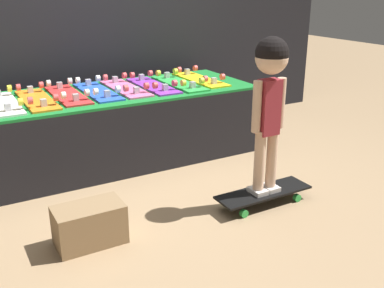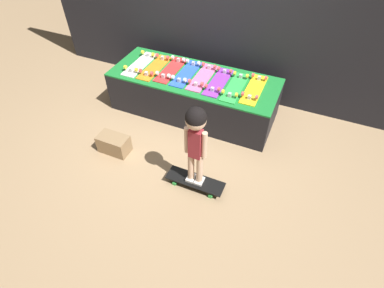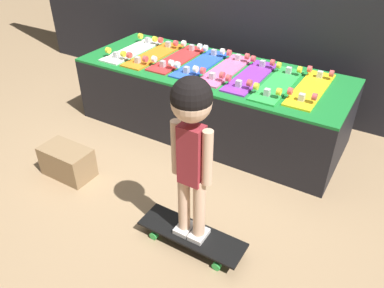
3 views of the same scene
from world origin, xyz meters
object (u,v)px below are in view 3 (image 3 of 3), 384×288
object	(u,v)px
skateboard_orange_on_rack	(154,54)
skateboard_white_on_rack	(133,50)
skateboard_yellow_on_rack	(311,88)
skateboard_blue_on_rack	(201,63)
skateboard_green_on_rack	(278,83)
skateboard_purple_on_rack	(251,76)
skateboard_pink_on_rack	(226,69)
skateboard_red_on_rack	(178,58)
skateboard_on_floor	(192,235)
child	(191,134)
storage_box	(67,162)

from	to	relation	value
skateboard_orange_on_rack	skateboard_white_on_rack	bearing A→B (deg)	-179.13
skateboard_yellow_on_rack	skateboard_blue_on_rack	bearing A→B (deg)	-179.88
skateboard_green_on_rack	skateboard_purple_on_rack	bearing A→B (deg)	173.43
skateboard_white_on_rack	skateboard_purple_on_rack	distance (m)	1.18
skateboard_white_on_rack	skateboard_pink_on_rack	xyz separation A→B (m)	(0.95, 0.04, 0.00)
skateboard_blue_on_rack	skateboard_green_on_rack	world-z (taller)	same
skateboard_red_on_rack	skateboard_yellow_on_rack	world-z (taller)	same
skateboard_orange_on_rack	skateboard_red_on_rack	world-z (taller)	same
skateboard_on_floor	child	world-z (taller)	child
skateboard_blue_on_rack	storage_box	world-z (taller)	skateboard_blue_on_rack
skateboard_white_on_rack	storage_box	xyz separation A→B (m)	(0.24, -1.15, -0.48)
skateboard_pink_on_rack	skateboard_yellow_on_rack	size ratio (longest dim) A/B	1.00
skateboard_green_on_rack	skateboard_yellow_on_rack	distance (m)	0.24
skateboard_white_on_rack	skateboard_on_floor	xyz separation A→B (m)	(1.40, -1.25, -0.52)
skateboard_green_on_rack	storage_box	bearing A→B (deg)	-136.24
skateboard_red_on_rack	skateboard_yellow_on_rack	xyz separation A→B (m)	(1.18, -0.00, 0.00)
skateboard_green_on_rack	storage_box	distance (m)	1.71
skateboard_red_on_rack	skateboard_green_on_rack	size ratio (longest dim) A/B	1.00
child	storage_box	distance (m)	1.35
skateboard_pink_on_rack	skateboard_purple_on_rack	bearing A→B (deg)	-5.31
skateboard_blue_on_rack	child	distance (m)	1.47
skateboard_orange_on_rack	skateboard_purple_on_rack	distance (m)	0.95
skateboard_blue_on_rack	skateboard_orange_on_rack	bearing A→B (deg)	-176.06
skateboard_on_floor	storage_box	world-z (taller)	storage_box
skateboard_yellow_on_rack	skateboard_on_floor	size ratio (longest dim) A/B	1.05
skateboard_purple_on_rack	skateboard_on_floor	xyz separation A→B (m)	(0.21, -1.27, -0.52)
skateboard_blue_on_rack	storage_box	bearing A→B (deg)	-111.85
skateboard_blue_on_rack	skateboard_yellow_on_rack	world-z (taller)	same
skateboard_red_on_rack	skateboard_purple_on_rack	xyz separation A→B (m)	(0.71, -0.03, 0.00)
child	skateboard_orange_on_rack	bearing A→B (deg)	132.55
skateboard_red_on_rack	storage_box	distance (m)	1.30
skateboard_yellow_on_rack	storage_box	bearing A→B (deg)	-140.19
skateboard_pink_on_rack	skateboard_red_on_rack	bearing A→B (deg)	179.43
skateboard_yellow_on_rack	storage_box	world-z (taller)	skateboard_yellow_on_rack
skateboard_pink_on_rack	skateboard_green_on_rack	bearing A→B (deg)	-5.94
skateboard_orange_on_rack	skateboard_blue_on_rack	xyz separation A→B (m)	(0.47, 0.03, 0.00)
skateboard_orange_on_rack	skateboard_red_on_rack	bearing A→B (deg)	9.17
skateboard_orange_on_rack	skateboard_blue_on_rack	distance (m)	0.47
skateboard_white_on_rack	skateboard_pink_on_rack	world-z (taller)	same
skateboard_orange_on_rack	skateboard_yellow_on_rack	bearing A→B (deg)	1.39
skateboard_blue_on_rack	skateboard_on_floor	bearing A→B (deg)	-61.89
storage_box	skateboard_blue_on_rack	bearing A→B (deg)	68.15
child	storage_box	world-z (taller)	child
skateboard_green_on_rack	skateboard_on_floor	world-z (taller)	skateboard_green_on_rack
skateboard_orange_on_rack	child	distance (m)	1.72
skateboard_on_floor	child	distance (m)	0.73
skateboard_white_on_rack	skateboard_pink_on_rack	size ratio (longest dim) A/B	1.00
skateboard_blue_on_rack	skateboard_pink_on_rack	world-z (taller)	same
skateboard_yellow_on_rack	skateboard_on_floor	xyz separation A→B (m)	(-0.26, -1.29, -0.52)
skateboard_pink_on_rack	skateboard_on_floor	size ratio (longest dim) A/B	1.05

